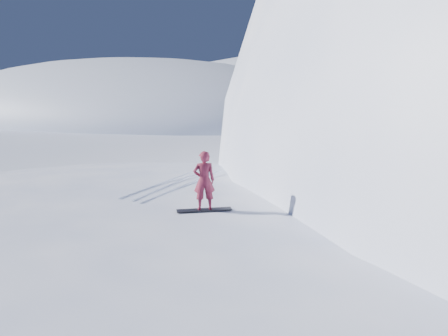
% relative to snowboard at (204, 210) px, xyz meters
% --- Properties ---
extents(ground, '(400.00, 400.00, 0.00)m').
position_rel_snowboard_xyz_m(ground, '(-2.67, -2.37, -2.41)').
color(ground, white).
rests_on(ground, ground).
extents(near_ridge, '(36.00, 28.00, 4.80)m').
position_rel_snowboard_xyz_m(near_ridge, '(-1.67, 0.63, -2.41)').
color(near_ridge, white).
rests_on(near_ridge, ground).
extents(far_ridge_a, '(120.00, 70.00, 28.00)m').
position_rel_snowboard_xyz_m(far_ridge_a, '(-72.67, 57.63, -2.41)').
color(far_ridge_a, white).
rests_on(far_ridge_a, ground).
extents(far_ridge_c, '(140.00, 90.00, 36.00)m').
position_rel_snowboard_xyz_m(far_ridge_c, '(-42.67, 107.63, -2.41)').
color(far_ridge_c, white).
rests_on(far_ridge_c, ground).
extents(wind_bumps, '(16.00, 14.40, 1.00)m').
position_rel_snowboard_xyz_m(wind_bumps, '(-3.23, -0.25, -2.41)').
color(wind_bumps, white).
rests_on(wind_bumps, ground).
extents(snowboard, '(1.35, 1.35, 0.03)m').
position_rel_snowboard_xyz_m(snowboard, '(0.00, 0.00, 0.00)').
color(snowboard, black).
rests_on(snowboard, near_ridge).
extents(snowboarder, '(0.73, 0.73, 1.72)m').
position_rel_snowboard_xyz_m(snowboarder, '(0.00, 0.00, 0.87)').
color(snowboarder, maroon).
rests_on(snowboarder, snowboard).
extents(vapor_plume, '(11.50, 9.20, 8.05)m').
position_rel_snowboard_xyz_m(vapor_plume, '(-50.17, 44.17, -2.41)').
color(vapor_plume, white).
rests_on(vapor_plume, ground).
extents(board_tracks, '(2.15, 5.91, 0.04)m').
position_rel_snowboard_xyz_m(board_tracks, '(-3.17, 2.41, 0.01)').
color(board_tracks, silver).
rests_on(board_tracks, ground).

